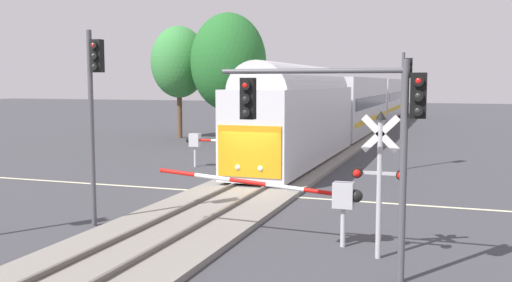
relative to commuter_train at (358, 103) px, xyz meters
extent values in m
plane|color=#3D3D42|center=(0.00, -29.19, -2.73)|extent=(220.00, 220.00, 0.00)
cube|color=beige|center=(0.00, -29.19, -2.72)|extent=(44.00, 0.20, 0.01)
cube|color=gray|center=(0.00, -29.19, -2.64)|extent=(4.40, 80.00, 0.18)
cube|color=#56514C|center=(-0.72, -29.19, -2.48)|extent=(0.10, 80.00, 0.14)
cube|color=#56514C|center=(0.71, -29.19, -2.48)|extent=(0.10, 80.00, 0.14)
cube|color=silver|center=(0.00, -20.63, -0.46)|extent=(3.00, 16.09, 3.90)
cube|color=orange|center=(0.00, -28.70, -1.04)|extent=(2.76, 0.08, 2.15)
cylinder|color=silver|center=(0.00, -20.63, 1.37)|extent=(2.76, 14.48, 2.76)
sphere|color=#F4F2CC|center=(-0.50, -28.71, -1.73)|extent=(0.24, 0.24, 0.24)
sphere|color=#F4F2CC|center=(0.50, -28.71, -1.73)|extent=(0.24, 0.24, 0.24)
cube|color=silver|center=(0.00, -0.90, -0.11)|extent=(3.00, 21.57, 4.60)
cube|color=black|center=(1.51, -0.90, 0.19)|extent=(0.04, 19.41, 0.90)
cube|color=gold|center=(1.52, -0.90, -1.26)|extent=(0.04, 19.85, 0.36)
cube|color=silver|center=(0.00, 21.57, -0.11)|extent=(3.00, 21.57, 4.60)
cube|color=black|center=(1.51, 21.57, 0.19)|extent=(0.04, 19.41, 0.90)
cube|color=gold|center=(1.52, 21.57, -1.26)|extent=(0.04, 19.85, 0.36)
cylinder|color=#B7B7BC|center=(5.12, -35.41, -2.18)|extent=(0.14, 0.14, 1.10)
cube|color=#B7B7BC|center=(5.12, -35.41, -1.28)|extent=(0.56, 0.40, 0.70)
sphere|color=black|center=(5.47, -35.41, -1.28)|extent=(0.36, 0.36, 0.36)
cylinder|color=red|center=(4.56, -35.41, -1.24)|extent=(1.12, 0.12, 0.20)
cylinder|color=white|center=(3.45, -35.41, -1.16)|extent=(1.12, 0.12, 0.20)
cylinder|color=red|center=(2.33, -35.41, -1.07)|extent=(1.12, 0.12, 0.20)
cylinder|color=white|center=(1.22, -35.41, -0.99)|extent=(1.12, 0.12, 0.20)
cylinder|color=red|center=(0.11, -35.41, -0.91)|extent=(1.12, 0.12, 0.20)
sphere|color=red|center=(-0.45, -35.41, -0.87)|extent=(0.14, 0.14, 0.14)
cylinder|color=#B2B2B7|center=(6.16, -36.15, -0.94)|extent=(0.14, 0.14, 3.58)
cube|color=white|center=(6.16, -36.17, 0.51)|extent=(0.98, 0.05, 0.98)
cube|color=white|center=(6.16, -36.17, 0.51)|extent=(0.98, 0.05, 0.98)
cube|color=#B2B2B7|center=(6.16, -36.15, -0.51)|extent=(1.10, 0.08, 0.08)
cylinder|color=black|center=(5.61, -36.25, -0.51)|extent=(0.26, 0.18, 0.26)
cylinder|color=black|center=(6.71, -36.25, -0.51)|extent=(0.26, 0.18, 0.26)
sphere|color=red|center=(5.61, -36.35, -0.51)|extent=(0.20, 0.20, 0.20)
sphere|color=red|center=(6.71, -36.35, -0.51)|extent=(0.20, 0.20, 0.20)
cone|color=black|center=(6.16, -36.15, 0.98)|extent=(0.28, 0.28, 0.22)
cylinder|color=#B7B7BC|center=(-5.12, -22.96, -2.18)|extent=(0.14, 0.14, 1.10)
cube|color=#B7B7BC|center=(-5.12, -22.96, -1.28)|extent=(0.56, 0.40, 0.70)
sphere|color=black|center=(-5.47, -22.96, -1.28)|extent=(0.36, 0.36, 0.36)
cylinder|color=red|center=(-4.64, -22.96, -1.27)|extent=(0.96, 0.12, 0.13)
cylinder|color=white|center=(-3.69, -22.96, -1.26)|extent=(0.96, 0.12, 0.13)
cylinder|color=red|center=(-2.73, -22.96, -1.25)|extent=(0.96, 0.12, 0.13)
cylinder|color=white|center=(-1.78, -22.96, -1.24)|extent=(0.96, 0.12, 0.13)
cylinder|color=red|center=(-0.82, -22.96, -1.22)|extent=(0.96, 0.12, 0.13)
sphere|color=red|center=(-0.34, -22.96, -1.22)|extent=(0.14, 0.14, 0.14)
cylinder|color=#4C4C51|center=(-2.77, -35.62, 0.34)|extent=(0.16, 0.16, 6.13)
cube|color=black|center=(-2.49, -35.62, 2.60)|extent=(0.34, 0.26, 1.00)
sphere|color=red|center=(-2.49, -35.77, 2.92)|extent=(0.20, 0.20, 0.20)
cylinder|color=black|center=(-2.49, -35.80, 2.92)|extent=(0.24, 0.10, 0.24)
sphere|color=#262626|center=(-2.49, -35.77, 2.60)|extent=(0.20, 0.20, 0.20)
cylinder|color=black|center=(-2.49, -35.80, 2.60)|extent=(0.24, 0.10, 0.24)
sphere|color=#262626|center=(-2.49, -35.77, 2.28)|extent=(0.20, 0.20, 0.20)
cylinder|color=black|center=(-2.49, -35.80, 2.28)|extent=(0.24, 0.10, 0.24)
cylinder|color=#4C4C51|center=(6.87, -37.80, -0.21)|extent=(0.16, 0.16, 5.04)
cube|color=black|center=(7.15, -37.80, 1.51)|extent=(0.34, 0.26, 1.00)
sphere|color=red|center=(7.15, -37.95, 1.83)|extent=(0.20, 0.20, 0.20)
cylinder|color=black|center=(7.15, -37.98, 1.83)|extent=(0.24, 0.10, 0.24)
sphere|color=#262626|center=(7.15, -37.95, 1.51)|extent=(0.20, 0.20, 0.20)
cylinder|color=black|center=(7.15, -37.98, 1.51)|extent=(0.24, 0.10, 0.24)
sphere|color=#262626|center=(7.15, -37.95, 1.19)|extent=(0.20, 0.20, 0.20)
cylinder|color=black|center=(7.15, -37.98, 1.19)|extent=(0.24, 0.10, 0.24)
cylinder|color=#4C4C51|center=(4.71, -37.80, 2.06)|extent=(4.33, 0.12, 0.12)
cube|color=black|center=(3.19, -37.80, 1.41)|extent=(0.34, 0.26, 1.00)
sphere|color=red|center=(3.19, -37.95, 1.73)|extent=(0.20, 0.20, 0.20)
cylinder|color=black|center=(3.19, -37.98, 1.73)|extent=(0.24, 0.10, 0.24)
sphere|color=#262626|center=(3.19, -37.95, 1.41)|extent=(0.20, 0.20, 0.20)
cylinder|color=black|center=(3.19, -37.98, 1.41)|extent=(0.24, 0.10, 0.24)
sphere|color=#262626|center=(3.19, -37.95, 1.09)|extent=(0.20, 0.20, 0.20)
cylinder|color=black|center=(3.19, -37.98, 1.09)|extent=(0.24, 0.10, 0.24)
cylinder|color=#4C4C51|center=(5.44, -20.45, 0.30)|extent=(0.16, 0.16, 6.06)
cube|color=black|center=(5.72, -20.45, 2.53)|extent=(0.34, 0.26, 1.00)
sphere|color=red|center=(5.72, -20.60, 2.85)|extent=(0.20, 0.20, 0.20)
cylinder|color=black|center=(5.72, -20.63, 2.85)|extent=(0.24, 0.10, 0.24)
sphere|color=#262626|center=(5.72, -20.60, 2.53)|extent=(0.20, 0.20, 0.20)
cylinder|color=black|center=(5.72, -20.63, 2.53)|extent=(0.24, 0.10, 0.24)
sphere|color=#262626|center=(5.72, -20.60, 2.21)|extent=(0.20, 0.20, 0.20)
cylinder|color=black|center=(5.72, -20.63, 2.21)|extent=(0.24, 0.10, 0.24)
cylinder|color=brown|center=(-13.16, -8.57, -0.72)|extent=(0.41, 0.41, 4.01)
ellipsoid|color=#38843D|center=(-13.16, -8.57, 3.44)|extent=(4.54, 4.54, 5.78)
cylinder|color=#4C3828|center=(-8.37, -9.80, -1.10)|extent=(0.55, 0.55, 3.26)
ellipsoid|color=#236628|center=(-8.37, -9.80, 3.33)|extent=(5.78, 5.78, 7.46)
camera|label=1|loc=(7.84, -50.84, 1.80)|focal=40.25mm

